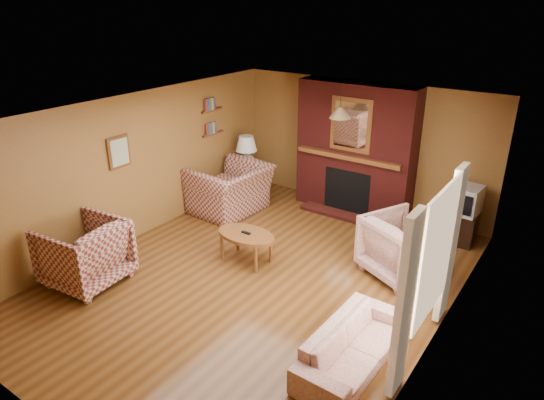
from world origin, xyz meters
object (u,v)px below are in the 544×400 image
Objects in this scene: plaid_armchair at (85,253)px; floral_sofa at (353,346)px; fireplace at (355,150)px; side_table at (247,182)px; crt_tv at (464,199)px; tv_stand at (459,227)px; floral_armchair at (403,247)px; plaid_loveseat at (230,189)px; table_lamp at (246,151)px; coffee_table at (246,237)px.

floral_sofa is at bearing 94.15° from plaid_armchair.
floral_sofa is at bearing -63.54° from fireplace.
side_table is 1.01× the size of crt_tv.
fireplace reaches higher than crt_tv.
tv_stand is at bearing 4.82° from side_table.
fireplace reaches higher than tv_stand.
floral_armchair reaches higher than floral_sofa.
plaid_armchair is 5.86m from crt_tv.
crt_tv reaches higher than side_table.
floral_armchair is (-0.26, 2.11, 0.21)m from floral_sofa.
tv_stand is at bearing 110.67° from plaid_loveseat.
floral_armchair reaches higher than plaid_loveseat.
side_table is at bearing -159.64° from plaid_loveseat.
plaid_loveseat is at bearing -73.38° from table_lamp.
crt_tv is at bearing -5.30° from fireplace.
coffee_table is at bearing 134.24° from plaid_armchair.
table_lamp is at bearing 0.00° from side_table.
plaid_armchair is 1.46× the size of table_lamp.
fireplace is 2.10m from crt_tv.
tv_stand reaches higher than floral_sofa.
floral_armchair reaches higher than side_table.
floral_sofa is at bearing -92.37° from crt_tv.
coffee_table is (-2.35, 1.12, 0.18)m from floral_sofa.
floral_armchair is 1.04× the size of coffee_table.
plaid_armchair is 0.62× the size of floral_sofa.
coffee_table is 1.80× the size of side_table.
floral_armchair is 3.93m from side_table.
plaid_loveseat is at bearing 20.17° from floral_armchair.
floral_sofa is 2.35× the size of table_lamp.
crt_tv is at bearing 4.74° from side_table.
plaid_loveseat is 4.48m from floral_sofa.
coffee_table is at bearing -99.46° from fireplace.
tv_stand reaches higher than coffee_table.
plaid_loveseat reaches higher than floral_sofa.
fireplace is 2.42m from plaid_loveseat.
tv_stand is at bearing 45.18° from coffee_table.
crt_tv is at bearing 45.12° from coffee_table.
tv_stand is (4.00, 4.27, -0.20)m from plaid_armchair.
table_lamp is (-2.10, -0.53, -0.26)m from fireplace.
plaid_armchair is 5.86m from tv_stand.
coffee_table is (1.50, 1.76, -0.05)m from plaid_armchair.
plaid_loveseat is at bearing 58.32° from floral_sofa.
plaid_loveseat is at bearing -73.38° from side_table.
plaid_armchair is 3.91m from floral_sofa.
table_lamp is at bearing -176.87° from tv_stand.
coffee_table is 2.73m from side_table.
floral_armchair is at bearing -17.43° from side_table.
tv_stand reaches higher than side_table.
crt_tv is at bearing 131.56° from plaid_armchair.
plaid_loveseat is 3.51m from floral_armchair.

